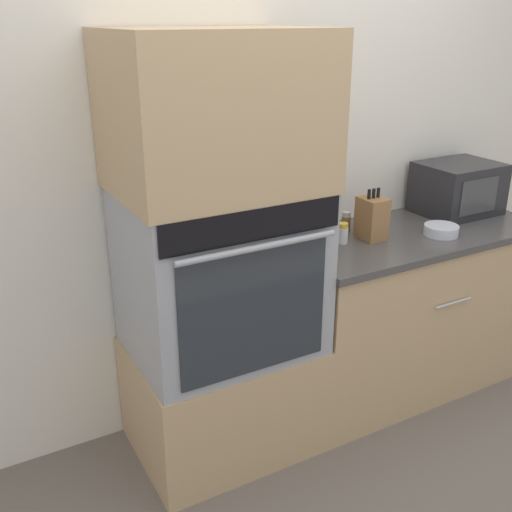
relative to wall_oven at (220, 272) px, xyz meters
name	(u,v)px	position (x,y,z in m)	size (l,w,h in m)	color
ground_plane	(330,450)	(0.39, -0.30, -0.87)	(12.00, 12.00, 0.00)	#6B6056
wall_back	(263,155)	(0.39, 0.33, 0.38)	(8.00, 0.05, 2.50)	silver
oven_cabinet_base	(223,394)	(0.00, 0.00, -0.61)	(0.79, 0.60, 0.51)	tan
wall_oven	(220,272)	(0.00, 0.00, 0.00)	(0.76, 0.64, 0.71)	#9EA0A5
oven_cabinet_upper	(216,112)	(0.00, 0.00, 0.65)	(0.79, 0.60, 0.60)	tan
counter_unit	(404,308)	(1.06, 0.00, -0.43)	(1.36, 0.63, 0.86)	tan
microwave	(458,188)	(1.46, 0.11, 0.13)	(0.41, 0.33, 0.27)	#232326
knife_block	(372,218)	(0.80, 0.01, 0.10)	(0.11, 0.13, 0.24)	olive
bowl	(441,230)	(1.13, -0.12, 0.02)	(0.16, 0.16, 0.05)	silver
condiment_jar_near	(346,222)	(0.76, 0.15, 0.05)	(0.04, 0.04, 0.10)	brown
condiment_jar_mid	(343,233)	(0.65, 0.03, 0.05)	(0.05, 0.05, 0.10)	silver
condiment_jar_far	(316,222)	(0.65, 0.24, 0.04)	(0.05, 0.05, 0.08)	brown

